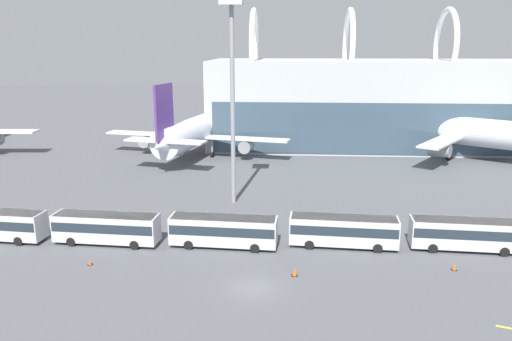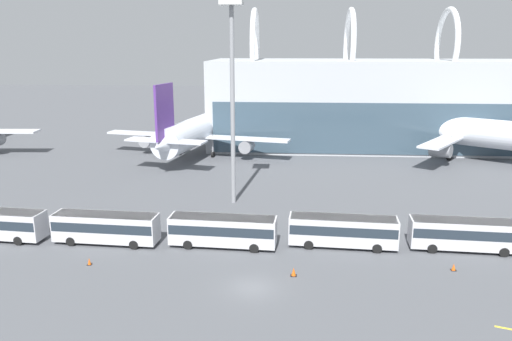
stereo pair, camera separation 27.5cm
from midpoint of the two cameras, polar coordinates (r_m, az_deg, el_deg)
ground_plane at (r=45.47m, az=-0.22°, el=-13.25°), size 440.00×440.00×0.00m
airliner_at_gate_far at (r=97.06m, az=-6.63°, el=4.57°), size 36.46×36.69×14.79m
airliner_parked_remote at (r=101.65m, az=22.67°, el=4.16°), size 32.36×28.33×13.15m
shuttle_bus_1 at (r=56.41m, az=-16.64°, el=-6.13°), size 11.49×3.35×3.31m
shuttle_bus_2 at (r=53.33m, az=-3.67°, el=-6.73°), size 11.49×3.34×3.31m
shuttle_bus_3 at (r=53.99m, az=10.04°, el=-6.66°), size 11.50×3.41×3.31m
shuttle_bus_4 at (r=56.71m, az=23.00°, el=-6.58°), size 11.50×3.38×3.31m
floodlight_mast at (r=65.23m, az=-2.63°, el=11.69°), size 2.87×2.87×26.41m
traffic_cone_0 at (r=52.19m, az=-18.37°, el=-9.84°), size 0.45×0.45×0.71m
traffic_cone_1 at (r=52.10m, az=21.80°, el=-10.21°), size 0.52×0.52×0.68m
traffic_cone_2 at (r=47.56m, az=4.49°, el=-11.47°), size 0.58×0.58×0.80m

